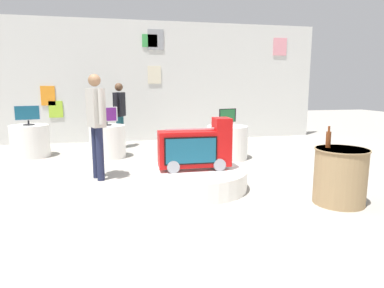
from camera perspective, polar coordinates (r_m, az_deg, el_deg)
ground_plane at (r=4.76m, az=-2.83°, el=-9.13°), size 30.00×30.00×0.00m
back_wall_display at (r=9.66m, az=-8.00°, el=10.44°), size 10.16×0.13×3.32m
main_display_pedestal at (r=5.14m, az=0.41°, el=-5.94°), size 1.60×1.60×0.30m
novelty_firetruck_tv at (r=5.03m, az=0.68°, el=-0.79°), size 1.09×0.40×0.78m
display_pedestal_left_rear at (r=7.54m, az=-14.19°, el=0.43°), size 0.77×0.77×0.70m
tv_on_left_rear at (r=7.47m, az=-14.38°, el=4.71°), size 0.47×0.21×0.40m
display_pedestal_center_rear at (r=7.23m, az=5.99°, el=0.28°), size 0.87×0.87×0.70m
tv_on_center_rear at (r=7.15m, az=6.07°, el=4.64°), size 0.40×0.19×0.37m
display_pedestal_right_rear at (r=8.19m, az=-25.85°, el=0.47°), size 0.81×0.81×0.70m
tv_on_right_rear at (r=8.12m, az=-26.17°, el=4.55°), size 0.52×0.24×0.43m
side_table_round at (r=4.85m, az=23.91°, el=-4.97°), size 0.69×0.69×0.74m
bottle_on_side_table at (r=4.78m, az=22.20°, el=0.81°), size 0.07×0.07×0.29m
shopper_browsing_near_truck at (r=5.72m, az=-16.00°, el=4.19°), size 0.34×0.52×1.74m
shopper_browsing_rear at (r=8.60m, az=-12.23°, el=5.62°), size 0.31×0.53×1.62m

